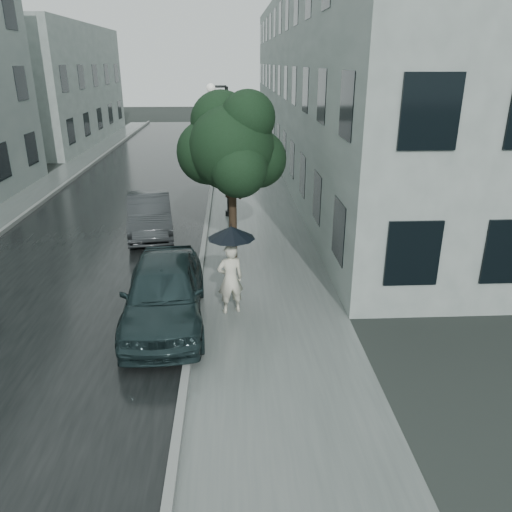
{
  "coord_description": "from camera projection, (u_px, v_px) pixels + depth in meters",
  "views": [
    {
      "loc": [
        -0.66,
        -8.54,
        5.53
      ],
      "look_at": [
        -0.11,
        2.27,
        1.3
      ],
      "focal_mm": 35.0,
      "sensor_mm": 36.0,
      "label": 1
    }
  ],
  "objects": [
    {
      "name": "kerb_far",
      "position": [
        41.0,
        202.0,
        20.72
      ],
      "size": [
        0.15,
        60.0,
        0.15
      ],
      "primitive_type": "cube",
      "color": "slate",
      "rests_on": "ground"
    },
    {
      "name": "car_near",
      "position": [
        164.0,
        292.0,
        11.1
      ],
      "size": [
        1.99,
        4.45,
        1.49
      ],
      "primitive_type": "imported",
      "rotation": [
        0.0,
        0.0,
        0.06
      ],
      "color": "#1A2A2C",
      "rests_on": "ground"
    },
    {
      "name": "sidewalk_far",
      "position": [
        19.0,
        204.0,
        20.71
      ],
      "size": [
        1.7,
        60.0,
        0.01
      ],
      "primitive_type": "cube",
      "color": "#4C5451",
      "rests_on": "ground"
    },
    {
      "name": "building_far_b",
      "position": [
        47.0,
        84.0,
        35.8
      ],
      "size": [
        7.02,
        18.0,
        8.0
      ],
      "color": "#96A49F",
      "rests_on": "ground"
    },
    {
      "name": "ground",
      "position": [
        267.0,
        357.0,
        9.99
      ],
      "size": [
        120.0,
        120.0,
        0.0
      ],
      "primitive_type": "plane",
      "color": "black",
      "rests_on": "ground"
    },
    {
      "name": "lamp_post",
      "position": [
        223.0,
        143.0,
        18.14
      ],
      "size": [
        0.84,
        0.39,
        4.83
      ],
      "rotation": [
        0.0,
        0.0,
        0.18
      ],
      "color": "black",
      "rests_on": "ground"
    },
    {
      "name": "sidewalk",
      "position": [
        253.0,
        201.0,
        21.16
      ],
      "size": [
        3.5,
        60.0,
        0.01
      ],
      "primitive_type": "cube",
      "color": "slate",
      "rests_on": "ground"
    },
    {
      "name": "building_near",
      "position": [
        344.0,
        82.0,
        26.75
      ],
      "size": [
        7.02,
        36.0,
        9.0
      ],
      "color": "#96A49F",
      "rests_on": "ground"
    },
    {
      "name": "umbrella",
      "position": [
        231.0,
        232.0,
        11.07
      ],
      "size": [
        1.23,
        1.23,
        1.24
      ],
      "rotation": [
        0.0,
        0.0,
        0.16
      ],
      "color": "black",
      "rests_on": "ground"
    },
    {
      "name": "kerb_near",
      "position": [
        210.0,
        200.0,
        21.05
      ],
      "size": [
        0.15,
        60.0,
        0.15
      ],
      "primitive_type": "cube",
      "color": "slate",
      "rests_on": "ground"
    },
    {
      "name": "car_far",
      "position": [
        150.0,
        215.0,
        16.97
      ],
      "size": [
        2.03,
        4.21,
        1.33
      ],
      "primitive_type": "imported",
      "rotation": [
        0.0,
        0.0,
        0.16
      ],
      "color": "#262A2C",
      "rests_on": "ground"
    },
    {
      "name": "pedestrian",
      "position": [
        230.0,
        279.0,
        11.51
      ],
      "size": [
        0.7,
        0.56,
        1.69
      ],
      "primitive_type": "imported",
      "rotation": [
        0.0,
        0.0,
        3.42
      ],
      "color": "beige",
      "rests_on": "sidewalk"
    },
    {
      "name": "street_tree",
      "position": [
        232.0,
        146.0,
        14.03
      ],
      "size": [
        3.17,
        2.88,
        4.86
      ],
      "color": "#332619",
      "rests_on": "ground"
    },
    {
      "name": "asphalt_road",
      "position": [
        126.0,
        203.0,
        20.91
      ],
      "size": [
        6.85,
        60.0,
        0.0
      ],
      "primitive_type": "cube",
      "color": "black",
      "rests_on": "ground"
    }
  ]
}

